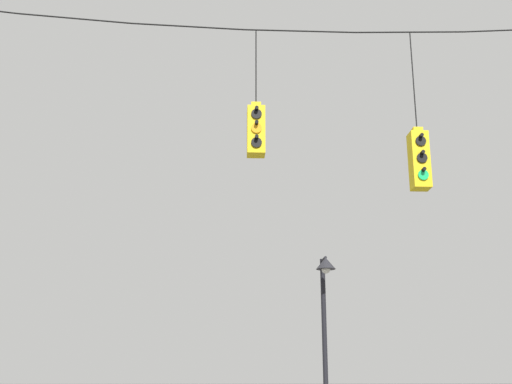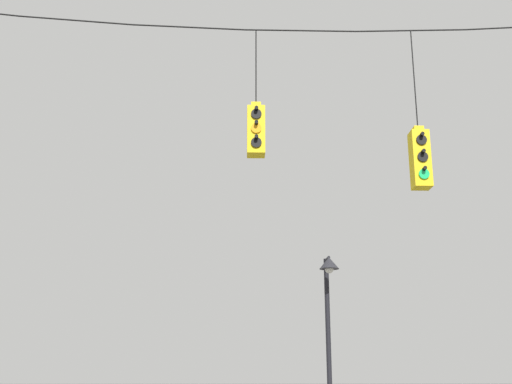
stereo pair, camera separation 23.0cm
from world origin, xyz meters
The scene contains 4 objects.
span_wire centered at (0.00, -0.44, 8.43)m, with size 15.77×0.03×0.49m.
traffic_light_near_left_pole centered at (-0.89, -0.45, 6.12)m, with size 0.34×0.46×2.66m.
traffic_light_near_right_pole centered at (2.25, -0.45, 5.58)m, with size 0.34×0.46×3.32m.
street_lamp centered at (0.99, 3.60, 3.29)m, with size 0.48×0.82×4.39m.
Camera 2 is at (-1.22, -11.93, 1.62)m, focal length 45.00 mm.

